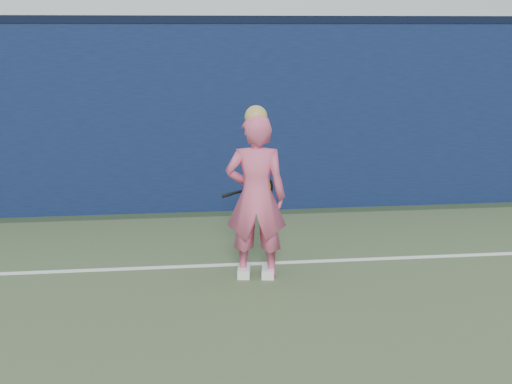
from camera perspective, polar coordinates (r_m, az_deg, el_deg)
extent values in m
cube|color=#0D173A|center=(9.78, 1.29, 5.98)|extent=(24.00, 0.40, 2.50)
cube|color=black|center=(9.71, 1.33, 13.62)|extent=(24.00, 0.42, 0.10)
imported|color=#DD567D|center=(7.00, 0.00, -0.41)|extent=(0.65, 0.48, 1.64)
sphere|color=tan|center=(6.86, 0.00, 6.04)|extent=(0.22, 0.22, 0.22)
cube|color=white|center=(7.21, 0.96, -6.39)|extent=(0.16, 0.30, 0.10)
cube|color=white|center=(7.22, -0.96, -6.36)|extent=(0.16, 0.30, 0.10)
torus|color=black|center=(7.41, 0.28, 0.38)|extent=(0.30, 0.07, 0.29)
torus|color=#C6DA14|center=(7.41, 0.28, 0.38)|extent=(0.24, 0.05, 0.24)
cylinder|color=beige|center=(7.41, 0.28, 0.38)|extent=(0.24, 0.04, 0.24)
cylinder|color=black|center=(7.46, -1.39, 0.00)|extent=(0.27, 0.06, 0.10)
cylinder|color=black|center=(7.49, -2.33, -0.25)|extent=(0.12, 0.05, 0.06)
cube|color=white|center=(7.64, 3.96, -5.58)|extent=(11.00, 0.08, 0.01)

